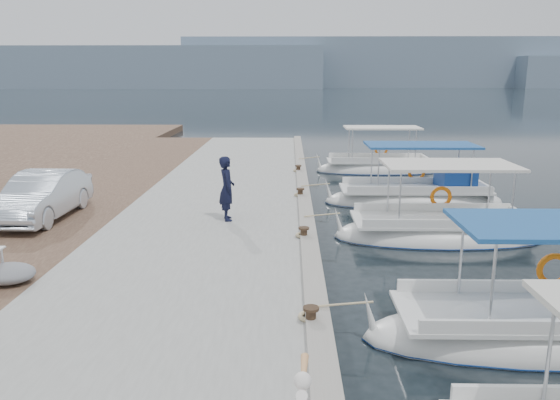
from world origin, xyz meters
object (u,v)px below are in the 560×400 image
object	(u,v)px
fishing_caique_b	(559,336)
fishing_caique_c	(439,234)
fishing_caique_d	(417,198)
fishing_caique_e	(377,169)
parked_car	(42,196)
fisherman	(227,188)

from	to	relation	value
fishing_caique_b	fishing_caique_c	world-z (taller)	same
fishing_caique_c	fishing_caique_d	world-z (taller)	same
fishing_caique_e	parked_car	distance (m)	16.12
fishing_caique_d	parked_car	size ratio (longest dim) A/B	1.57
fishing_caique_c	fisherman	size ratio (longest dim) A/B	3.25
fishing_caique_d	fisherman	world-z (taller)	fisherman
fishing_caique_d	fishing_caique_b	bearing A→B (deg)	-89.38
fisherman	parked_car	world-z (taller)	fisherman
fishing_caique_b	fishing_caique_c	xyz separation A→B (m)	(-0.45, 6.37, 0.00)
fisherman	parked_car	distance (m)	5.52
fishing_caique_d	parked_car	bearing A→B (deg)	-160.59
fishing_caique_b	fishing_caique_d	world-z (taller)	same
fishing_caique_b	fisherman	size ratio (longest dim) A/B	3.73
fishing_caique_b	fishing_caique_d	size ratio (longest dim) A/B	1.07
fishing_caique_b	fishing_caique_c	size ratio (longest dim) A/B	1.15
fishing_caique_d	parked_car	xyz separation A→B (m)	(-12.10, -4.26, 1.00)
fishing_caique_b	parked_car	world-z (taller)	fishing_caique_b
fishing_caique_e	parked_car	world-z (taller)	fishing_caique_e
parked_car	fishing_caique_d	bearing A→B (deg)	20.58
fishing_caique_d	fisherman	bearing A→B (deg)	-146.68
fishing_caique_e	parked_car	bearing A→B (deg)	-136.65
fishing_caique_d	parked_car	world-z (taller)	fishing_caique_d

